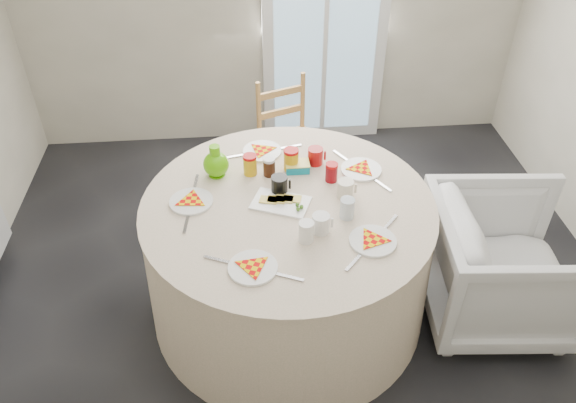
{
  "coord_description": "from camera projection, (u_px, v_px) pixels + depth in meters",
  "views": [
    {
      "loc": [
        -0.28,
        -2.33,
        2.66
      ],
      "look_at": [
        -0.07,
        0.0,
        0.8
      ],
      "focal_mm": 35.0,
      "sensor_mm": 36.0,
      "label": 1
    }
  ],
  "objects": [
    {
      "name": "floor",
      "position": [
        299.0,
        302.0,
        3.49
      ],
      "size": [
        4.0,
        4.0,
        0.0
      ],
      "primitive_type": "plane",
      "color": "black",
      "rests_on": "ground"
    },
    {
      "name": "glass_door",
      "position": [
        325.0,
        19.0,
        4.39
      ],
      "size": [
        1.0,
        0.08,
        2.1
      ],
      "primitive_type": "cube",
      "color": "silver",
      "rests_on": "floor"
    },
    {
      "name": "table",
      "position": [
        288.0,
        259.0,
        3.25
      ],
      "size": [
        1.64,
        1.64,
        0.83
      ],
      "primitive_type": "cylinder",
      "color": "beige",
      "rests_on": "floor"
    },
    {
      "name": "wooden_chair",
      "position": [
        291.0,
        142.0,
        4.07
      ],
      "size": [
        0.52,
        0.51,
        0.91
      ],
      "primitive_type": null,
      "rotation": [
        0.0,
        0.0,
        0.35
      ],
      "color": "tan",
      "rests_on": "floor"
    },
    {
      "name": "armchair",
      "position": [
        503.0,
        264.0,
        3.2
      ],
      "size": [
        0.83,
        0.87,
        0.84
      ],
      "primitive_type": "imported",
      "rotation": [
        0.0,
        0.0,
        1.49
      ],
      "color": "silver",
      "rests_on": "floor"
    },
    {
      "name": "place_settings",
      "position": [
        288.0,
        206.0,
        3.01
      ],
      "size": [
        1.28,
        1.28,
        0.02
      ],
      "primitive_type": null,
      "rotation": [
        0.0,
        0.0,
        0.01
      ],
      "color": "silver",
      "rests_on": "table"
    },
    {
      "name": "jar_cluster",
      "position": [
        289.0,
        172.0,
        3.16
      ],
      "size": [
        0.57,
        0.4,
        0.15
      ],
      "primitive_type": null,
      "rotation": [
        0.0,
        0.0,
        0.3
      ],
      "color": "#903B1A",
      "rests_on": "table"
    },
    {
      "name": "butter_tub",
      "position": [
        297.0,
        171.0,
        3.24
      ],
      "size": [
        0.14,
        0.1,
        0.06
      ],
      "primitive_type": "cube",
      "rotation": [
        0.0,
        0.0,
        0.0
      ],
      "color": "#0B86A0",
      "rests_on": "table"
    },
    {
      "name": "green_pitcher",
      "position": [
        216.0,
        163.0,
        3.15
      ],
      "size": [
        0.18,
        0.18,
        0.19
      ],
      "primitive_type": null,
      "rotation": [
        0.0,
        0.0,
        0.3
      ],
      "color": "#4FB405",
      "rests_on": "table"
    },
    {
      "name": "cheese_platter",
      "position": [
        281.0,
        206.0,
        3.0
      ],
      "size": [
        0.35,
        0.29,
        0.04
      ],
      "primitive_type": null,
      "rotation": [
        0.0,
        0.0,
        -0.39
      ],
      "color": "white",
      "rests_on": "table"
    },
    {
      "name": "mugs_glasses",
      "position": [
        315.0,
        201.0,
        2.98
      ],
      "size": [
        0.79,
        0.79,
        0.12
      ],
      "primitive_type": null,
      "rotation": [
        0.0,
        0.0,
        -0.19
      ],
      "color": "#A5A1A0",
      "rests_on": "table"
    }
  ]
}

